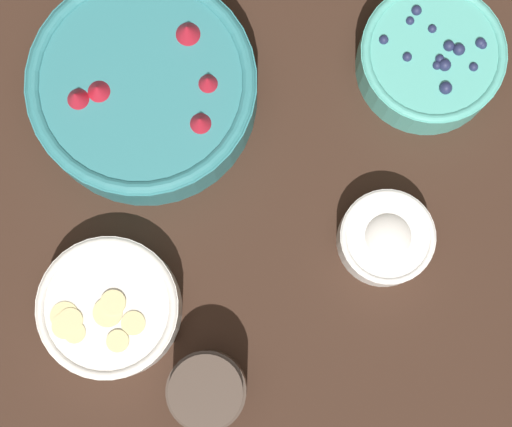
% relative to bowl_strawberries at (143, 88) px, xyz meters
% --- Properties ---
extents(ground_plane, '(4.00, 4.00, 0.00)m').
position_rel_bowl_strawberries_xyz_m(ground_plane, '(-0.17, -0.16, -0.04)').
color(ground_plane, '#382319').
extents(bowl_strawberries, '(0.27, 0.27, 0.09)m').
position_rel_bowl_strawberries_xyz_m(bowl_strawberries, '(0.00, 0.00, 0.00)').
color(bowl_strawberries, teal).
rests_on(bowl_strawberries, ground_plane).
extents(bowl_blueberries, '(0.17, 0.17, 0.07)m').
position_rel_bowl_strawberries_xyz_m(bowl_blueberries, '(0.07, -0.33, -0.01)').
color(bowl_blueberries, '#56B7A8').
rests_on(bowl_blueberries, ground_plane).
extents(bowl_bananas, '(0.16, 0.16, 0.06)m').
position_rel_bowl_strawberries_xyz_m(bowl_bananas, '(-0.26, 0.01, -0.01)').
color(bowl_bananas, white).
rests_on(bowl_bananas, ground_plane).
extents(bowl_cream, '(0.11, 0.11, 0.06)m').
position_rel_bowl_strawberries_xyz_m(bowl_cream, '(-0.15, -0.30, -0.01)').
color(bowl_cream, white).
rests_on(bowl_cream, ground_plane).
extents(jar_chocolate, '(0.09, 0.09, 0.09)m').
position_rel_bowl_strawberries_xyz_m(jar_chocolate, '(-0.34, -0.11, -0.00)').
color(jar_chocolate, '#4C3D33').
rests_on(jar_chocolate, ground_plane).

